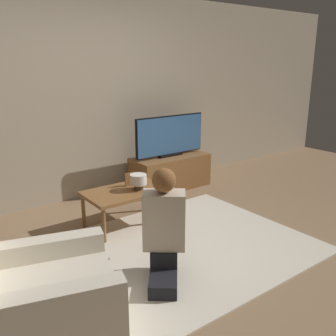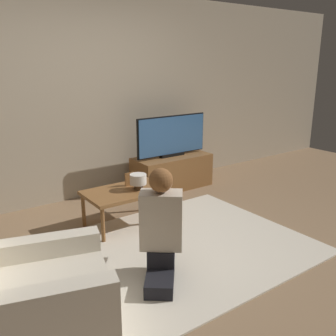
% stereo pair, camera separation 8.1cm
% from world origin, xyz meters
% --- Properties ---
extents(ground_plane, '(10.00, 10.00, 0.00)m').
position_xyz_m(ground_plane, '(0.00, 0.00, 0.00)').
color(ground_plane, '#896B4C').
extents(wall_back, '(10.00, 0.06, 2.60)m').
position_xyz_m(wall_back, '(0.00, 1.93, 1.30)').
color(wall_back, tan).
rests_on(wall_back, ground_plane).
extents(rug, '(2.67, 1.92, 0.02)m').
position_xyz_m(rug, '(0.00, 0.00, 0.01)').
color(rug, beige).
rests_on(rug, ground_plane).
extents(tv_stand, '(1.11, 0.49, 0.46)m').
position_xyz_m(tv_stand, '(1.14, 1.52, 0.23)').
color(tv_stand, brown).
rests_on(tv_stand, ground_plane).
extents(tv, '(1.11, 0.08, 0.57)m').
position_xyz_m(tv, '(1.14, 1.52, 0.75)').
color(tv, black).
rests_on(tv, tv_stand).
extents(coffee_table, '(0.88, 0.55, 0.41)m').
position_xyz_m(coffee_table, '(-0.02, 0.77, 0.37)').
color(coffee_table, brown).
rests_on(coffee_table, ground_plane).
extents(armchair, '(1.05, 1.00, 0.92)m').
position_xyz_m(armchair, '(-1.37, -0.43, 0.29)').
color(armchair, beige).
rests_on(armchair, ground_plane).
extents(person_kneeling, '(0.68, 0.77, 0.93)m').
position_xyz_m(person_kneeling, '(-0.29, -0.29, 0.47)').
color(person_kneeling, black).
rests_on(person_kneeling, rug).
extents(picture_frame, '(0.11, 0.01, 0.15)m').
position_xyz_m(picture_frame, '(0.10, 0.89, 0.48)').
color(picture_frame, brown).
rests_on(picture_frame, coffee_table).
extents(table_lamp, '(0.18, 0.18, 0.17)m').
position_xyz_m(table_lamp, '(0.11, 0.72, 0.51)').
color(table_lamp, '#4C3823').
rests_on(table_lamp, coffee_table).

